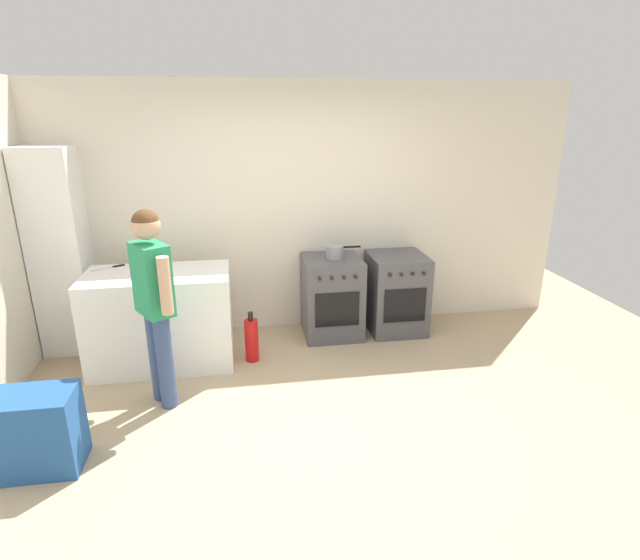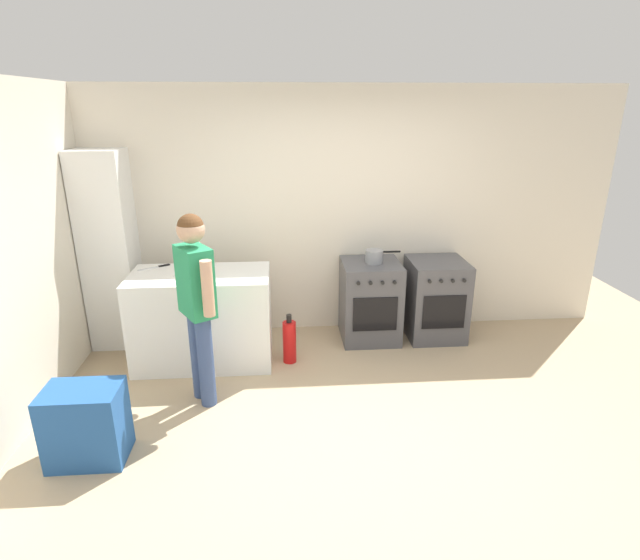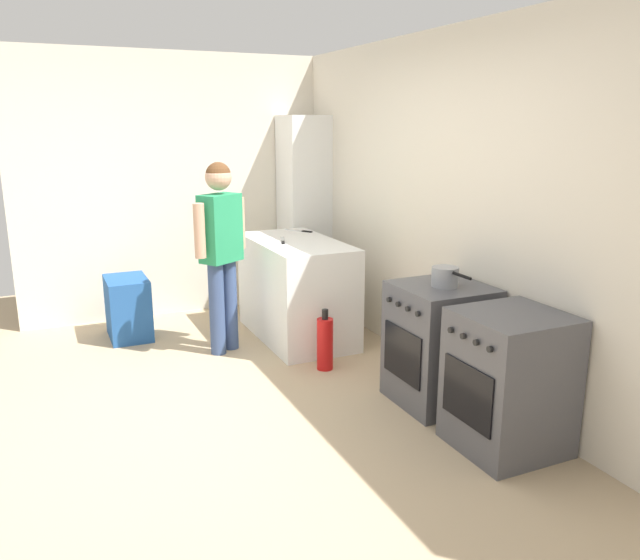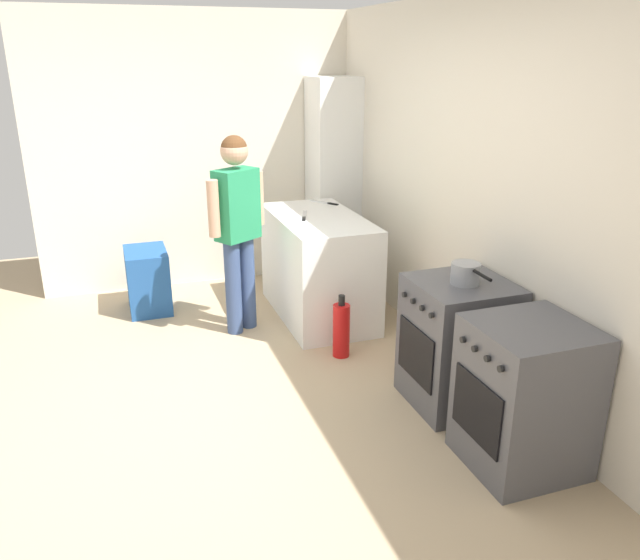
{
  "view_description": "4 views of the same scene",
  "coord_description": "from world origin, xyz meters",
  "px_view_note": "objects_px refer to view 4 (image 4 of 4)",
  "views": [
    {
      "loc": [
        -0.56,
        -3.29,
        2.31
      ],
      "look_at": [
        0.08,
        0.66,
        0.94
      ],
      "focal_mm": 28.0,
      "sensor_mm": 36.0,
      "label": 1
    },
    {
      "loc": [
        -0.56,
        -3.29,
        2.39
      ],
      "look_at": [
        -0.23,
        0.99,
        0.88
      ],
      "focal_mm": 28.0,
      "sensor_mm": 36.0,
      "label": 2
    },
    {
      "loc": [
        3.74,
        -0.88,
        1.93
      ],
      "look_at": [
        -0.29,
        0.95,
        0.81
      ],
      "focal_mm": 35.0,
      "sensor_mm": 36.0,
      "label": 3
    },
    {
      "loc": [
        3.53,
        -0.47,
        2.2
      ],
      "look_at": [
        0.16,
        0.69,
        0.91
      ],
      "focal_mm": 35.0,
      "sensor_mm": 36.0,
      "label": 4
    }
  ],
  "objects_px": {
    "oven_left": "(458,343)",
    "recycling_crate_upper": "(146,265)",
    "pot": "(466,273)",
    "person": "(237,218)",
    "knife_chef": "(326,203)",
    "recycling_crate_lower": "(149,294)",
    "knife_bread": "(304,216)",
    "oven_right": "(525,396)",
    "larder_cabinet": "(333,181)",
    "fire_extinguisher": "(341,330)"
  },
  "relations": [
    {
      "from": "oven_right",
      "to": "person",
      "type": "height_order",
      "value": "person"
    },
    {
      "from": "knife_bread",
      "to": "oven_left",
      "type": "bearing_deg",
      "value": 15.76
    },
    {
      "from": "fire_extinguisher",
      "to": "larder_cabinet",
      "type": "xyz_separation_m",
      "value": [
        -1.78,
        0.58,
        0.78
      ]
    },
    {
      "from": "knife_chef",
      "to": "fire_extinguisher",
      "type": "bearing_deg",
      "value": -14.18
    },
    {
      "from": "oven_left",
      "to": "oven_right",
      "type": "xyz_separation_m",
      "value": [
        0.71,
        -0.0,
        -0.0
      ]
    },
    {
      "from": "knife_bread",
      "to": "recycling_crate_upper",
      "type": "height_order",
      "value": "knife_bread"
    },
    {
      "from": "knife_bread",
      "to": "person",
      "type": "height_order",
      "value": "person"
    },
    {
      "from": "person",
      "to": "recycling_crate_lower",
      "type": "distance_m",
      "value": 1.29
    },
    {
      "from": "oven_right",
      "to": "pot",
      "type": "height_order",
      "value": "pot"
    },
    {
      "from": "knife_bread",
      "to": "person",
      "type": "xyz_separation_m",
      "value": [
        0.13,
        -0.6,
        0.06
      ]
    },
    {
      "from": "oven_left",
      "to": "oven_right",
      "type": "relative_size",
      "value": 1.0
    },
    {
      "from": "oven_right",
      "to": "oven_left",
      "type": "bearing_deg",
      "value": 180.0
    },
    {
      "from": "oven_left",
      "to": "recycling_crate_lower",
      "type": "distance_m",
      "value": 2.95
    },
    {
      "from": "knife_bread",
      "to": "person",
      "type": "bearing_deg",
      "value": -77.6
    },
    {
      "from": "knife_bread",
      "to": "oven_right",
      "type": "bearing_deg",
      "value": 11.34
    },
    {
      "from": "oven_right",
      "to": "fire_extinguisher",
      "type": "distance_m",
      "value": 1.66
    },
    {
      "from": "oven_left",
      "to": "pot",
      "type": "xyz_separation_m",
      "value": [
        0.03,
        -0.0,
        0.49
      ]
    },
    {
      "from": "knife_chef",
      "to": "larder_cabinet",
      "type": "distance_m",
      "value": 0.57
    },
    {
      "from": "oven_left",
      "to": "larder_cabinet",
      "type": "relative_size",
      "value": 0.42
    },
    {
      "from": "oven_left",
      "to": "recycling_crate_lower",
      "type": "relative_size",
      "value": 1.63
    },
    {
      "from": "person",
      "to": "larder_cabinet",
      "type": "bearing_deg",
      "value": 131.05
    },
    {
      "from": "recycling_crate_lower",
      "to": "oven_right",
      "type": "bearing_deg",
      "value": 30.67
    },
    {
      "from": "fire_extinguisher",
      "to": "knife_bread",
      "type": "bearing_deg",
      "value": -179.14
    },
    {
      "from": "pot",
      "to": "person",
      "type": "bearing_deg",
      "value": -146.27
    },
    {
      "from": "oven_left",
      "to": "knife_bread",
      "type": "distance_m",
      "value": 1.87
    },
    {
      "from": "pot",
      "to": "person",
      "type": "relative_size",
      "value": 0.22
    },
    {
      "from": "knife_chef",
      "to": "recycling_crate_lower",
      "type": "distance_m",
      "value": 1.82
    },
    {
      "from": "person",
      "to": "recycling_crate_upper",
      "type": "height_order",
      "value": "person"
    },
    {
      "from": "pot",
      "to": "recycling_crate_upper",
      "type": "bearing_deg",
      "value": -142.61
    },
    {
      "from": "pot",
      "to": "fire_extinguisher",
      "type": "distance_m",
      "value": 1.23
    },
    {
      "from": "recycling_crate_lower",
      "to": "recycling_crate_upper",
      "type": "distance_m",
      "value": 0.28
    },
    {
      "from": "recycling_crate_upper",
      "to": "person",
      "type": "bearing_deg",
      "value": 44.63
    },
    {
      "from": "pot",
      "to": "larder_cabinet",
      "type": "relative_size",
      "value": 0.18
    },
    {
      "from": "knife_bread",
      "to": "recycling_crate_lower",
      "type": "relative_size",
      "value": 0.65
    },
    {
      "from": "person",
      "to": "fire_extinguisher",
      "type": "height_order",
      "value": "person"
    },
    {
      "from": "fire_extinguisher",
      "to": "knife_chef",
      "type": "bearing_deg",
      "value": 165.82
    },
    {
      "from": "recycling_crate_lower",
      "to": "knife_bread",
      "type": "bearing_deg",
      "value": 66.13
    },
    {
      "from": "oven_left",
      "to": "knife_bread",
      "type": "height_order",
      "value": "knife_bread"
    },
    {
      "from": "knife_chef",
      "to": "recycling_crate_lower",
      "type": "xyz_separation_m",
      "value": [
        -0.17,
        -1.64,
        -0.76
      ]
    },
    {
      "from": "person",
      "to": "recycling_crate_upper",
      "type": "xyz_separation_m",
      "value": [
        -0.71,
        -0.7,
        -0.54
      ]
    },
    {
      "from": "pot",
      "to": "knife_chef",
      "type": "xyz_separation_m",
      "value": [
        -2.18,
        -0.15,
        -0.01
      ]
    },
    {
      "from": "oven_left",
      "to": "person",
      "type": "xyz_separation_m",
      "value": [
        -1.61,
        -1.09,
        0.54
      ]
    },
    {
      "from": "oven_left",
      "to": "recycling_crate_upper",
      "type": "relative_size",
      "value": 1.63
    },
    {
      "from": "recycling_crate_upper",
      "to": "fire_extinguisher",
      "type": "bearing_deg",
      "value": 42.29
    },
    {
      "from": "knife_chef",
      "to": "knife_bread",
      "type": "height_order",
      "value": "same"
    },
    {
      "from": "oven_right",
      "to": "recycling_crate_upper",
      "type": "height_order",
      "value": "oven_right"
    },
    {
      "from": "knife_chef",
      "to": "fire_extinguisher",
      "type": "relative_size",
      "value": 0.56
    },
    {
      "from": "oven_right",
      "to": "larder_cabinet",
      "type": "bearing_deg",
      "value": 178.26
    },
    {
      "from": "oven_left",
      "to": "person",
      "type": "relative_size",
      "value": 0.53
    },
    {
      "from": "oven_right",
      "to": "larder_cabinet",
      "type": "height_order",
      "value": "larder_cabinet"
    }
  ]
}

